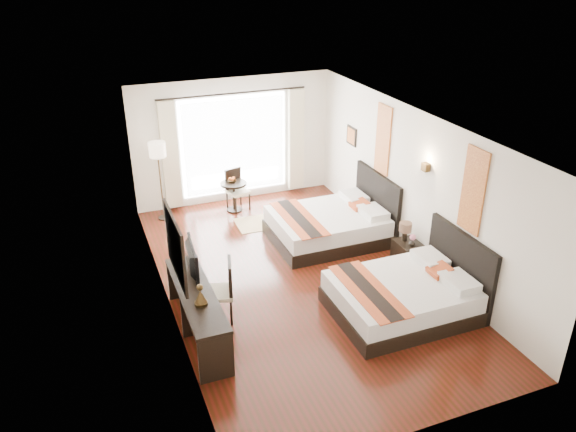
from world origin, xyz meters
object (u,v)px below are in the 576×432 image
object	(u,v)px
floor_lamp	(158,155)
fruit_bowl	(232,181)
side_table	(234,197)
bed_far	(332,224)
window_chair	(238,197)
console_desk	(197,313)
table_lamp	(405,228)
bed_near	(406,295)
vase	(412,243)
television	(188,259)
desk_chair	(219,302)
nightstand	(408,255)

from	to	relation	value
floor_lamp	fruit_bowl	distance (m)	1.70
side_table	bed_far	bearing A→B (deg)	-54.65
window_chair	console_desk	bearing A→B (deg)	-40.67
bed_far	table_lamp	world-z (taller)	bed_far
side_table	bed_near	bearing A→B (deg)	-72.92
vase	fruit_bowl	distance (m)	4.29
television	desk_chair	world-z (taller)	television
floor_lamp	side_table	world-z (taller)	floor_lamp
bed_far	desk_chair	xyz separation A→B (m)	(-2.78, -1.78, -0.01)
table_lamp	side_table	bearing A→B (deg)	122.94
floor_lamp	bed_far	bearing A→B (deg)	-36.19
desk_chair	fruit_bowl	bearing A→B (deg)	-94.75
console_desk	television	world-z (taller)	television
table_lamp	vase	size ratio (longest dim) A/B	3.01
bed_near	television	xyz separation A→B (m)	(-3.19, 1.20, 0.68)
bed_far	nightstand	world-z (taller)	bed_far
television	desk_chair	size ratio (longest dim) A/B	0.84
side_table	window_chair	world-z (taller)	window_chair
television	window_chair	distance (m)	4.05
bed_far	console_desk	world-z (taller)	bed_far
console_desk	floor_lamp	size ratio (longest dim) A/B	1.28
bed_far	desk_chair	bearing A→B (deg)	-147.41
fruit_bowl	window_chair	bearing A→B (deg)	1.14
bed_far	window_chair	size ratio (longest dim) A/B	2.43
floor_lamp	side_table	xyz separation A→B (m)	(1.53, -0.16, -1.12)
bed_far	table_lamp	xyz separation A→B (m)	(0.78, -1.39, 0.42)
bed_near	console_desk	size ratio (longest dim) A/B	0.99
bed_near	side_table	world-z (taller)	bed_near
bed_near	console_desk	bearing A→B (deg)	168.57
bed_near	floor_lamp	world-z (taller)	floor_lamp
console_desk	floor_lamp	world-z (taller)	floor_lamp
television	table_lamp	bearing A→B (deg)	-84.19
bed_near	table_lamp	world-z (taller)	bed_near
fruit_bowl	nightstand	bearing A→B (deg)	-57.48
table_lamp	fruit_bowl	world-z (taller)	table_lamp
vase	console_desk	world-z (taller)	console_desk
console_desk	television	distance (m)	0.83
bed_far	side_table	xyz separation A→B (m)	(-1.42, 2.00, 0.01)
console_desk	window_chair	xyz separation A→B (m)	(1.86, 4.09, -0.10)
bed_far	console_desk	bearing A→B (deg)	-147.32
bed_far	window_chair	bearing A→B (deg)	122.96
console_desk	side_table	world-z (taller)	console_desk
console_desk	fruit_bowl	size ratio (longest dim) A/B	11.24
console_desk	side_table	xyz separation A→B (m)	(1.77, 4.05, -0.05)
console_desk	television	size ratio (longest dim) A/B	2.58
television	side_table	size ratio (longest dim) A/B	1.28
nightstand	table_lamp	size ratio (longest dim) A/B	1.45
fruit_bowl	window_chair	xyz separation A→B (m)	(0.11, 0.00, -0.41)
console_desk	nightstand	bearing A→B (deg)	7.79
television	bed_far	bearing A→B (deg)	-60.38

